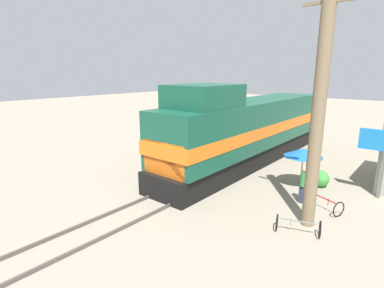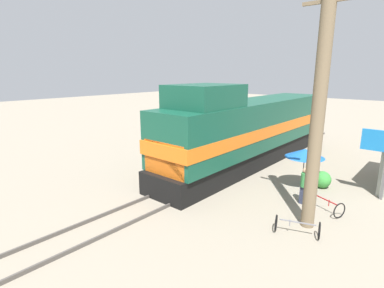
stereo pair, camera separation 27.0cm
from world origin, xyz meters
The scene contains 10 objects.
ground_plane centered at (0.00, 0.00, 0.00)m, with size 120.00×120.00×0.00m, color gray.
rail_near centered at (-0.72, 0.00, 0.07)m, with size 0.08×33.36×0.15m, color #4C4742.
rail_far centered at (0.72, 0.00, 0.07)m, with size 0.08×33.36×0.15m, color #4C4742.
locomotive centered at (0.00, 3.11, 2.26)m, with size 3.14×16.99×5.35m.
utility_pole centered at (6.12, -2.51, 4.76)m, with size 1.80×0.50×9.44m.
vendor_umbrella centered at (4.41, 1.36, 1.89)m, with size 2.00×2.00×2.12m.
shrub_cluster centered at (5.20, 2.03, 0.45)m, with size 0.90×0.90×0.90m, color #388C38.
person_bystander centered at (5.21, -0.62, 0.95)m, with size 0.34×0.34×1.75m.
bicycle centered at (6.13, -0.68, 0.35)m, with size 1.86×1.34×0.68m.
bicycle_spare centered at (6.07, -3.46, 0.33)m, with size 1.72×1.13×0.64m.
Camera 2 is at (9.74, -13.75, 5.99)m, focal length 28.00 mm.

